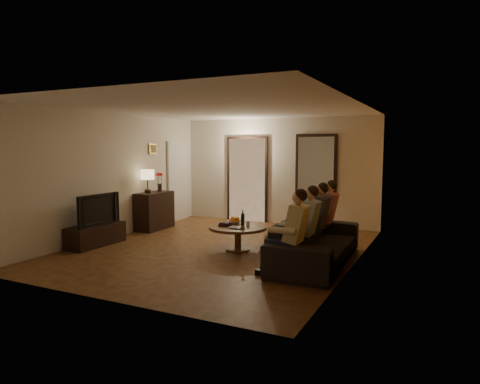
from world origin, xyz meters
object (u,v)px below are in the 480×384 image
at_px(tv, 95,209).
at_px(person_a, 292,237).
at_px(dresser, 154,211).
at_px(wine_bottle, 243,217).
at_px(laptop, 236,229).
at_px(tv_stand, 96,235).
at_px(person_b, 305,230).
at_px(table_lamp, 148,181).
at_px(sofa, 316,241).
at_px(coffee_table, 238,238).
at_px(person_d, 325,218).
at_px(bowl, 235,222).
at_px(dog, 279,238).
at_px(person_c, 315,224).

height_order(tv, person_a, person_a).
height_order(dresser, tv, tv).
xyz_separation_m(wine_bottle, laptop, (0.05, -0.38, -0.14)).
xyz_separation_m(tv_stand, person_b, (4.07, 0.32, 0.40)).
height_order(table_lamp, wine_bottle, table_lamp).
bearing_deg(sofa, tv_stand, 96.39).
relative_size(tv, sofa, 0.42).
bearing_deg(dresser, laptop, -24.83).
bearing_deg(coffee_table, table_lamp, 163.78).
distance_m(person_b, person_d, 1.20).
distance_m(sofa, bowl, 1.77).
bearing_deg(tv, dog, -74.47).
distance_m(person_a, person_c, 1.20).
bearing_deg(dresser, bowl, -17.33).
xyz_separation_m(sofa, laptop, (-1.43, -0.05, 0.10)).
distance_m(sofa, coffee_table, 1.56).
distance_m(dresser, laptop, 3.02).
bearing_deg(coffee_table, tv, -162.12).
height_order(tv, person_d, person_d).
xyz_separation_m(tv_stand, person_d, (4.07, 1.52, 0.40)).
bearing_deg(person_b, person_d, 90.00).
bearing_deg(dog, person_a, -84.87).
bearing_deg(table_lamp, tv, -90.00).
height_order(dog, coffee_table, dog).
xyz_separation_m(person_d, dog, (-0.67, -0.58, -0.32)).
height_order(table_lamp, bowl, table_lamp).
xyz_separation_m(table_lamp, laptop, (2.74, -1.05, -0.67)).
bearing_deg(bowl, table_lamp, 167.45).
height_order(person_d, bowl, person_d).
height_order(person_c, bowl, person_c).
height_order(sofa, person_d, person_d).
distance_m(person_a, bowl, 2.11).
height_order(person_b, wine_bottle, person_b).
relative_size(coffee_table, laptop, 3.24).
relative_size(coffee_table, bowl, 4.12).
bearing_deg(dresser, person_a, -27.47).
distance_m(table_lamp, coffee_table, 2.89).
distance_m(sofa, person_a, 0.94).
relative_size(dresser, person_b, 0.80).
bearing_deg(dog, wine_bottle, 155.74).
bearing_deg(person_a, sofa, 83.66).
relative_size(tv, laptop, 3.17).
distance_m(table_lamp, tv_stand, 1.86).
distance_m(table_lamp, person_a, 4.52).
distance_m(person_c, coffee_table, 1.48).
xyz_separation_m(person_c, laptop, (-1.33, -0.35, -0.14)).
bearing_deg(coffee_table, sofa, -8.51).
distance_m(person_d, bowl, 1.68).
bearing_deg(table_lamp, dog, -11.22).
relative_size(tv_stand, person_a, 1.01).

